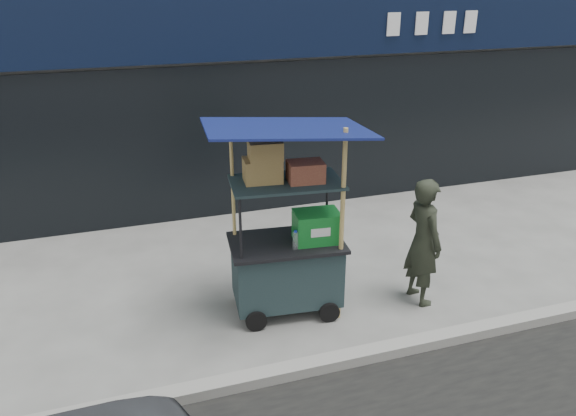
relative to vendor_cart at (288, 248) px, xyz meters
name	(u,v)px	position (x,y,z in m)	size (l,w,h in m)	color
ground	(358,348)	(0.47, -0.95, -0.80)	(80.00, 80.00, 0.00)	#62615D
curb	(366,355)	(0.47, -1.15, -0.74)	(80.00, 0.18, 0.12)	gray
vendor_cart	(288,248)	(0.00, 0.00, 0.00)	(1.80, 1.36, 2.28)	#1B2D2F
vendor_man	(423,241)	(1.56, -0.28, -0.03)	(0.57, 0.37, 1.55)	#252A1F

